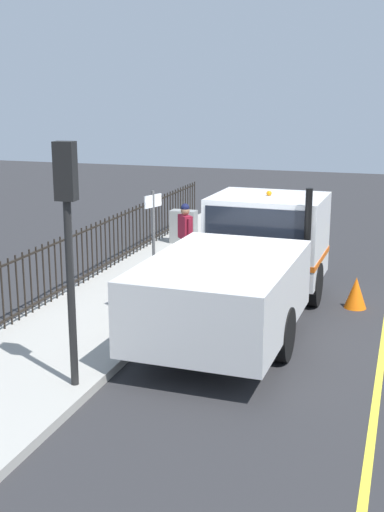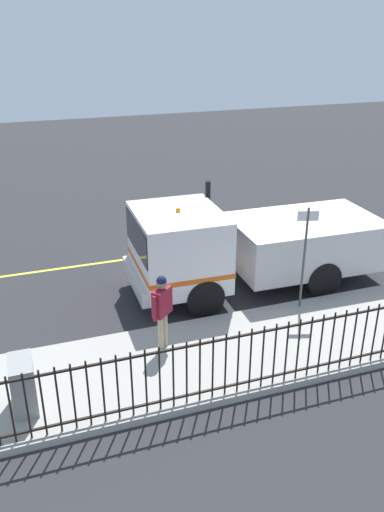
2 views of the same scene
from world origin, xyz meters
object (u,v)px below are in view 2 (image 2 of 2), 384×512
Objects in this scene: work_truck at (239,243)px; worker_standing at (162,304)px; utility_cabinet at (23,385)px; street_sign at (305,247)px; traffic_cone at (165,253)px.

work_truck reaches higher than worker_standing.
street_sign is at bearing 103.86° from utility_cabinet.
street_sign is (-0.59, 3.68, 0.54)m from worker_standing.
worker_standing is 3.77m from street_sign.
utility_cabinet is at bearing 158.39° from worker_standing.
work_truck reaches higher than utility_cabinet.
work_truck is at bearing 120.50° from utility_cabinet.
work_truck is 9.95× the size of traffic_cone.
worker_standing is 2.48× the size of traffic_cone.
utility_cabinet is at bearing 121.79° from work_truck.
work_truck is at bearing -151.44° from street_sign.
work_truck is 3.59m from worker_standing.
work_truck is 2.67× the size of street_sign.
traffic_cone is (-2.04, -1.41, -0.94)m from work_truck.
traffic_cone is at bearing 141.66° from utility_cabinet.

